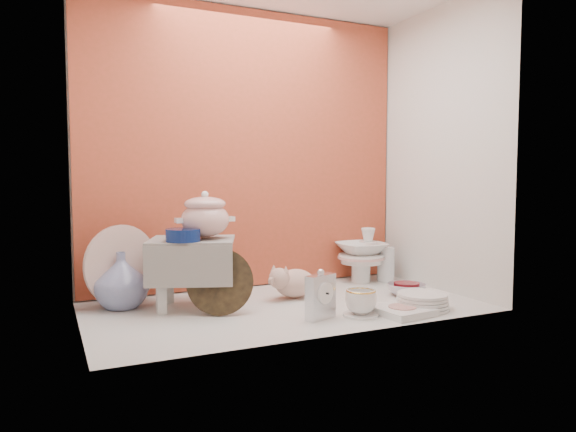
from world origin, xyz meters
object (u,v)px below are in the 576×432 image
dinner_plate_stack (422,301)px  crystal_bowl (406,290)px  step_stool (193,273)px  blue_white_vase (121,280)px  plush_pig (295,283)px  floral_platter (122,265)px  mantel_clock (321,295)px  soup_tureen (205,215)px  porcelain_tower (361,255)px  gold_rim_teacup (361,301)px

dinner_plate_stack → crystal_bowl: (0.11, 0.26, -0.01)m
step_stool → crystal_bowl: size_ratio=1.96×
dinner_plate_stack → blue_white_vase: bearing=154.4°
plush_pig → floral_platter: bearing=174.1°
mantel_clock → crystal_bowl: size_ratio=1.09×
soup_tureen → porcelain_tower: size_ratio=0.84×
dinner_plate_stack → porcelain_tower: size_ratio=0.78×
step_stool → plush_pig: (0.51, -0.03, -0.08)m
gold_rim_teacup → soup_tureen: bearing=142.9°
mantel_clock → crystal_bowl: mantel_clock is taller
step_stool → floral_platter: bearing=169.4°
soup_tureen → floral_platter: 0.47m
blue_white_vase → mantel_clock: blue_white_vase is taller
step_stool → gold_rim_teacup: size_ratio=2.79×
mantel_clock → crystal_bowl: 0.65m
step_stool → soup_tureen: 0.28m
mantel_clock → plush_pig: 0.40m
crystal_bowl → porcelain_tower: bearing=92.7°
step_stool → plush_pig: 0.52m
mantel_clock → dinner_plate_stack: 0.51m
floral_platter → porcelain_tower: bearing=0.3°
blue_white_vase → gold_rim_teacup: 1.09m
mantel_clock → crystal_bowl: (0.61, 0.21, -0.07)m
blue_white_vase → step_stool: bearing=-22.4°
blue_white_vase → mantel_clock: size_ratio=1.23×
dinner_plate_stack → porcelain_tower: 0.67m
porcelain_tower → step_stool: bearing=-169.9°
plush_pig → crystal_bowl: 0.57m
mantel_clock → floral_platter: bearing=119.7°
blue_white_vase → mantel_clock: (0.74, -0.55, -0.02)m
floral_platter → porcelain_tower: size_ratio=1.22×
soup_tureen → porcelain_tower: soup_tureen is taller
soup_tureen → mantel_clock: size_ratio=1.24×
plush_pig → crystal_bowl: bearing=-9.9°
floral_platter → step_stool: bearing=-31.5°
gold_rim_teacup → crystal_bowl: bearing=29.3°
floral_platter → gold_rim_teacup: floral_platter is taller
plush_pig → mantel_clock: bearing=-91.2°
step_stool → gold_rim_teacup: bearing=-15.4°
floral_platter → dinner_plate_stack: (1.23, -0.65, -0.15)m
mantel_clock → plush_pig: mantel_clock is taller
floral_platter → crystal_bowl: bearing=-16.2°
step_stool → plush_pig: bearing=17.5°
step_stool → crystal_bowl: 1.08m
soup_tureen → crystal_bowl: 1.09m
crystal_bowl → blue_white_vase: bearing=166.0°
plush_pig → dinner_plate_stack: plush_pig is taller
step_stool → crystal_bowl: bearing=9.4°
gold_rim_teacup → floral_platter: bearing=145.2°
plush_pig → gold_rim_teacup: bearing=-66.5°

